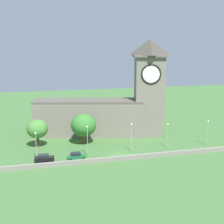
% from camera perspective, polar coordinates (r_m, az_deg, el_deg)
% --- Properties ---
extents(ground_plane, '(200.00, 200.00, 0.00)m').
position_cam_1_polar(ground_plane, '(92.54, -1.27, -4.55)').
color(ground_plane, '#3D6633').
extents(church, '(38.73, 18.29, 27.29)m').
position_cam_1_polar(church, '(94.89, -0.08, 1.13)').
color(church, slate).
rests_on(church, ground).
extents(quay_barrier, '(57.51, 0.70, 1.01)m').
position_cam_1_polar(quay_barrier, '(75.49, 2.08, -7.98)').
color(quay_barrier, gray).
rests_on(quay_barrier, ground).
extents(car_black, '(4.50, 2.36, 1.68)m').
position_cam_1_polar(car_black, '(75.96, -11.71, -7.83)').
color(car_black, black).
rests_on(car_black, ground).
extents(car_green, '(4.26, 2.24, 1.70)m').
position_cam_1_polar(car_green, '(76.06, -6.22, -7.61)').
color(car_green, '#1E6B38').
rests_on(car_green, ground).
extents(streetlamp_west_end, '(0.44, 0.44, 6.53)m').
position_cam_1_polar(streetlamp_west_end, '(76.27, -13.08, -5.00)').
color(streetlamp_west_end, '#9EA0A5').
rests_on(streetlamp_west_end, ground).
extents(streetlamp_west_mid, '(0.44, 0.44, 7.46)m').
position_cam_1_polar(streetlamp_west_mid, '(76.58, -4.29, -4.24)').
color(streetlamp_west_mid, '#9EA0A5').
rests_on(streetlamp_west_mid, ground).
extents(streetlamp_central, '(0.44, 0.44, 7.07)m').
position_cam_1_polar(streetlamp_central, '(80.39, 3.40, -3.61)').
color(streetlamp_central, '#9EA0A5').
rests_on(streetlamp_central, ground).
extents(streetlamp_east_mid, '(0.44, 0.44, 6.43)m').
position_cam_1_polar(streetlamp_east_mid, '(83.92, 9.63, -3.36)').
color(streetlamp_east_mid, '#9EA0A5').
rests_on(streetlamp_east_mid, ground).
extents(streetlamp_east_end, '(0.44, 0.44, 6.66)m').
position_cam_1_polar(streetlamp_east_end, '(88.40, 16.29, -2.81)').
color(streetlamp_east_end, '#9EA0A5').
rests_on(streetlamp_east_end, ground).
extents(tree_riverside_east, '(6.64, 6.64, 8.06)m').
position_cam_1_polar(tree_riverside_east, '(86.46, -4.97, -2.31)').
color(tree_riverside_east, brown).
rests_on(tree_riverside_east, ground).
extents(tree_by_tower, '(5.38, 5.38, 7.16)m').
position_cam_1_polar(tree_by_tower, '(85.90, -12.85, -2.89)').
color(tree_by_tower, brown).
rests_on(tree_by_tower, ground).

